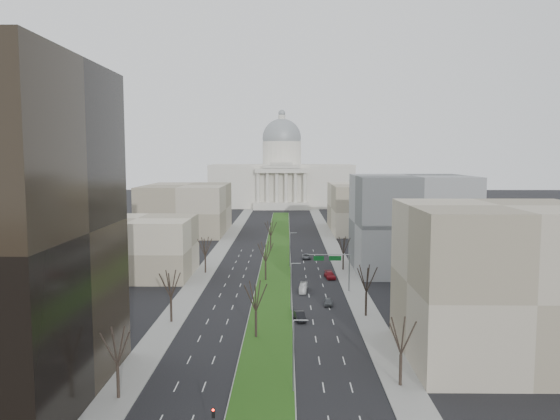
# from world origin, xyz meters

# --- Properties ---
(ground) EXTENTS (600.00, 600.00, 0.00)m
(ground) POSITION_xyz_m (0.00, 120.00, 0.00)
(ground) COLOR black
(ground) RESTS_ON ground
(median) EXTENTS (8.00, 222.03, 0.20)m
(median) POSITION_xyz_m (0.00, 118.99, 0.10)
(median) COLOR #999993
(median) RESTS_ON ground
(sidewalk_left) EXTENTS (5.00, 330.00, 0.15)m
(sidewalk_left) POSITION_xyz_m (-17.50, 95.00, 0.07)
(sidewalk_left) COLOR gray
(sidewalk_left) RESTS_ON ground
(sidewalk_right) EXTENTS (5.00, 330.00, 0.15)m
(sidewalk_right) POSITION_xyz_m (17.50, 95.00, 0.07)
(sidewalk_right) COLOR gray
(sidewalk_right) RESTS_ON ground
(capitol) EXTENTS (80.00, 46.00, 55.00)m
(capitol) POSITION_xyz_m (0.00, 269.59, 16.31)
(capitol) COLOR beige
(capitol) RESTS_ON ground
(building_beige_left) EXTENTS (26.00, 22.00, 14.00)m
(building_beige_left) POSITION_xyz_m (-33.00, 85.00, 7.00)
(building_beige_left) COLOR gray
(building_beige_left) RESTS_ON ground
(building_tan_right) EXTENTS (26.00, 24.00, 22.00)m
(building_tan_right) POSITION_xyz_m (33.00, 32.00, 11.00)
(building_tan_right) COLOR gray
(building_tan_right) RESTS_ON ground
(building_grey_right) EXTENTS (28.00, 26.00, 24.00)m
(building_grey_right) POSITION_xyz_m (34.00, 92.00, 12.00)
(building_grey_right) COLOR #585B5D
(building_grey_right) RESTS_ON ground
(building_far_left) EXTENTS (30.00, 40.00, 18.00)m
(building_far_left) POSITION_xyz_m (-35.00, 160.00, 9.00)
(building_far_left) COLOR gray
(building_far_left) RESTS_ON ground
(building_far_right) EXTENTS (30.00, 40.00, 18.00)m
(building_far_right) POSITION_xyz_m (35.00, 165.00, 9.00)
(building_far_right) COLOR gray
(building_far_right) RESTS_ON ground
(tree_left_near) EXTENTS (5.10, 5.10, 9.18)m
(tree_left_near) POSITION_xyz_m (-17.20, 18.00, 6.61)
(tree_left_near) COLOR black
(tree_left_near) RESTS_ON ground
(tree_left_mid) EXTENTS (5.40, 5.40, 9.72)m
(tree_left_mid) POSITION_xyz_m (-17.20, 48.00, 7.00)
(tree_left_mid) COLOR black
(tree_left_mid) RESTS_ON ground
(tree_left_far) EXTENTS (5.28, 5.28, 9.50)m
(tree_left_far) POSITION_xyz_m (-17.20, 88.00, 6.84)
(tree_left_far) COLOR black
(tree_left_far) RESTS_ON ground
(tree_right_near) EXTENTS (5.16, 5.16, 9.29)m
(tree_right_near) POSITION_xyz_m (17.20, 22.00, 6.69)
(tree_right_near) COLOR black
(tree_right_near) RESTS_ON ground
(tree_right_mid) EXTENTS (5.52, 5.52, 9.94)m
(tree_right_mid) POSITION_xyz_m (17.20, 52.00, 7.16)
(tree_right_mid) COLOR black
(tree_right_mid) RESTS_ON ground
(tree_right_far) EXTENTS (5.04, 5.04, 9.07)m
(tree_right_far) POSITION_xyz_m (17.20, 92.00, 6.53)
(tree_right_far) COLOR black
(tree_right_far) RESTS_ON ground
(tree_median_a) EXTENTS (5.40, 5.40, 9.72)m
(tree_median_a) POSITION_xyz_m (-2.00, 40.00, 7.00)
(tree_median_a) COLOR black
(tree_median_a) RESTS_ON ground
(tree_median_b) EXTENTS (5.40, 5.40, 9.72)m
(tree_median_b) POSITION_xyz_m (-2.00, 80.00, 7.00)
(tree_median_b) COLOR black
(tree_median_b) RESTS_ON ground
(tree_median_c) EXTENTS (5.40, 5.40, 9.72)m
(tree_median_c) POSITION_xyz_m (-2.00, 120.00, 7.00)
(tree_median_c) COLOR black
(tree_median_c) RESTS_ON ground
(streetlamp_median_a) EXTENTS (1.90, 0.20, 9.16)m
(streetlamp_median_a) POSITION_xyz_m (3.76, 20.00, 4.81)
(streetlamp_median_a) COLOR gray
(streetlamp_median_a) RESTS_ON ground
(streetlamp_median_b) EXTENTS (1.90, 0.20, 9.16)m
(streetlamp_median_b) POSITION_xyz_m (3.76, 55.00, 4.81)
(streetlamp_median_b) COLOR gray
(streetlamp_median_b) RESTS_ON ground
(streetlamp_median_c) EXTENTS (1.90, 0.20, 9.16)m
(streetlamp_median_c) POSITION_xyz_m (3.76, 95.00, 4.81)
(streetlamp_median_c) COLOR gray
(streetlamp_median_c) RESTS_ON ground
(mast_arm_signs) EXTENTS (9.12, 0.24, 8.09)m
(mast_arm_signs) POSITION_xyz_m (13.49, 70.03, 6.11)
(mast_arm_signs) COLOR gray
(mast_arm_signs) RESTS_ON ground
(car_grey_near) EXTENTS (1.90, 4.10, 1.36)m
(car_grey_near) POSITION_xyz_m (10.96, 59.26, 0.68)
(car_grey_near) COLOR #565A5F
(car_grey_near) RESTS_ON ground
(car_black) EXTENTS (2.26, 4.82, 1.53)m
(car_black) POSITION_xyz_m (5.20, 49.36, 0.76)
(car_black) COLOR black
(car_black) RESTS_ON ground
(car_red) EXTENTS (2.77, 5.51, 1.54)m
(car_red) POSITION_xyz_m (13.11, 82.62, 0.77)
(car_red) COLOR maroon
(car_red) RESTS_ON ground
(car_grey_far) EXTENTS (2.34, 4.87, 1.34)m
(car_grey_far) POSITION_xyz_m (8.42, 107.15, 0.67)
(car_grey_far) COLOR #575A60
(car_grey_far) RESTS_ON ground
(box_van) EXTENTS (2.09, 6.45, 1.77)m
(box_van) POSITION_xyz_m (6.43, 69.80, 0.88)
(box_van) COLOR white
(box_van) RESTS_ON ground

